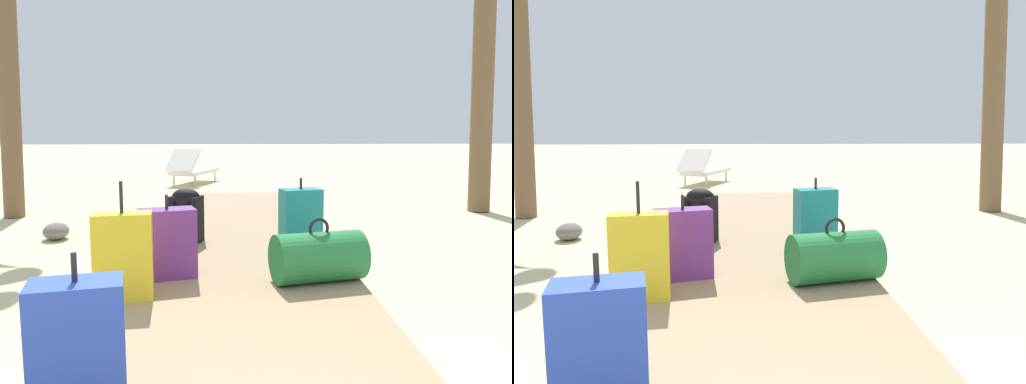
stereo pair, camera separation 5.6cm
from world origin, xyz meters
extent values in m
plane|color=beige|center=(0.00, 3.08, 0.00)|extent=(60.00, 60.00, 0.00)
cube|color=tan|center=(0.00, 3.85, 0.04)|extent=(1.86, 7.71, 0.08)
cube|color=#2847B7|center=(-0.69, 0.94, 0.35)|extent=(0.42, 0.30, 0.55)
cylinder|color=black|center=(-0.69, 0.94, 0.69)|extent=(0.02, 0.02, 0.12)
cube|color=#6B2D84|center=(-0.56, 2.75, 0.35)|extent=(0.48, 0.33, 0.54)
cylinder|color=black|center=(-0.56, 2.75, 0.68)|extent=(0.02, 0.02, 0.11)
cube|color=gold|center=(-0.79, 2.28, 0.38)|extent=(0.41, 0.25, 0.59)
cylinder|color=black|center=(-0.79, 2.28, 0.78)|extent=(0.02, 0.02, 0.22)
cube|color=black|center=(-0.52, 3.96, 0.32)|extent=(0.36, 0.31, 0.47)
ellipsoid|color=black|center=(-0.52, 3.96, 0.55)|extent=(0.34, 0.29, 0.15)
cylinder|color=black|center=(-0.63, 3.88, 0.32)|extent=(0.05, 0.05, 0.38)
cylinder|color=black|center=(-0.49, 3.83, 0.32)|extent=(0.05, 0.05, 0.38)
cube|color=#197A7F|center=(0.58, 3.47, 0.38)|extent=(0.41, 0.30, 0.60)
cylinder|color=black|center=(0.58, 3.47, 0.73)|extent=(0.02, 0.02, 0.10)
cylinder|color=#237538|center=(0.60, 2.59, 0.27)|extent=(0.75, 0.53, 0.38)
torus|color=black|center=(0.60, 2.59, 0.49)|extent=(0.17, 0.06, 0.16)
cylinder|color=brown|center=(-3.07, 5.99, 2.07)|extent=(0.27, 0.46, 4.15)
cylinder|color=brown|center=(3.57, 6.15, 2.10)|extent=(0.30, 0.53, 4.22)
cube|color=white|center=(-0.88, 9.91, 0.26)|extent=(1.04, 1.52, 0.08)
cube|color=white|center=(-1.08, 9.35, 0.54)|extent=(0.74, 0.69, 0.47)
cylinder|color=silver|center=(-0.91, 10.52, 0.11)|extent=(0.04, 0.04, 0.22)
cylinder|color=silver|center=(-0.46, 10.35, 0.11)|extent=(0.04, 0.04, 0.22)
cylinder|color=silver|center=(-1.29, 9.46, 0.11)|extent=(0.04, 0.04, 0.22)
cylinder|color=silver|center=(-0.84, 9.30, 0.11)|extent=(0.04, 0.04, 0.22)
ellipsoid|color=slate|center=(-2.02, 4.48, 0.09)|extent=(0.32, 0.38, 0.18)
camera|label=1|loc=(-0.05, -1.05, 1.26)|focal=35.01mm
camera|label=2|loc=(-0.10, -1.05, 1.26)|focal=35.01mm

